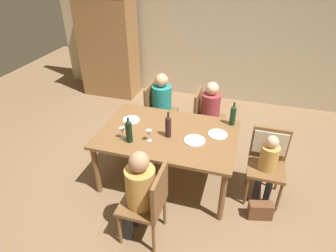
# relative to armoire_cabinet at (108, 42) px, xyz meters

# --- Properties ---
(ground_plane) EXTENTS (10.00, 10.00, 0.00)m
(ground_plane) POSITION_rel_armoire_cabinet_xyz_m (1.96, -2.32, -1.10)
(ground_plane) COLOR #846647
(rear_room_partition) EXTENTS (6.40, 0.12, 2.70)m
(rear_room_partition) POSITION_rel_armoire_cabinet_xyz_m (1.96, 0.45, 0.25)
(rear_room_partition) COLOR beige
(rear_room_partition) RESTS_ON ground_plane
(armoire_cabinet) EXTENTS (1.18, 0.62, 2.18)m
(armoire_cabinet) POSITION_rel_armoire_cabinet_xyz_m (0.00, 0.00, 0.00)
(armoire_cabinet) COLOR olive
(armoire_cabinet) RESTS_ON ground_plane
(dining_table) EXTENTS (1.72, 1.15, 0.75)m
(dining_table) POSITION_rel_armoire_cabinet_xyz_m (1.96, -2.32, -0.42)
(dining_table) COLOR brown
(dining_table) RESTS_ON ground_plane
(chair_far_right) EXTENTS (0.44, 0.44, 0.92)m
(chair_far_right) POSITION_rel_armoire_cabinet_xyz_m (2.26, -1.37, -0.56)
(chair_far_right) COLOR brown
(chair_far_right) RESTS_ON ground_plane
(chair_near) EXTENTS (0.44, 0.44, 0.92)m
(chair_near) POSITION_rel_armoire_cabinet_xyz_m (2.05, -3.28, -0.56)
(chair_near) COLOR brown
(chair_near) RESTS_ON ground_plane
(chair_far_left) EXTENTS (0.44, 0.44, 0.92)m
(chair_far_left) POSITION_rel_armoire_cabinet_xyz_m (1.49, -1.37, -0.56)
(chair_far_left) COLOR brown
(chair_far_left) RESTS_ON ground_plane
(chair_right_end) EXTENTS (0.44, 0.46, 0.92)m
(chair_right_end) POSITION_rel_armoire_cabinet_xyz_m (3.20, -2.20, -0.50)
(chair_right_end) COLOR brown
(chair_right_end) RESTS_ON ground_plane
(person_woman_host) EXTENTS (0.33, 0.29, 1.09)m
(person_woman_host) POSITION_rel_armoire_cabinet_xyz_m (2.37, -1.37, -0.46)
(person_woman_host) COLOR #33333D
(person_woman_host) RESTS_ON ground_plane
(person_man_bearded) EXTENTS (0.35, 0.30, 1.13)m
(person_man_bearded) POSITION_rel_armoire_cabinet_xyz_m (1.93, -3.28, -0.44)
(person_man_bearded) COLOR #33333D
(person_man_bearded) RESTS_ON ground_plane
(person_man_guest) EXTENTS (0.35, 0.30, 1.13)m
(person_man_guest) POSITION_rel_armoire_cabinet_xyz_m (1.60, -1.37, -0.44)
(person_man_guest) COLOR #33333D
(person_man_guest) RESTS_ON ground_plane
(person_child_small) EXTENTS (0.22, 0.25, 0.94)m
(person_child_small) POSITION_rel_armoire_cabinet_xyz_m (3.20, -2.35, -0.54)
(person_child_small) COLOR #33333D
(person_child_small) RESTS_ON ground_plane
(wine_bottle_tall_green) EXTENTS (0.08, 0.08, 0.33)m
(wine_bottle_tall_green) POSITION_rel_armoire_cabinet_xyz_m (1.57, -2.64, -0.20)
(wine_bottle_tall_green) COLOR black
(wine_bottle_tall_green) RESTS_ON dining_table
(wine_bottle_dark_red) EXTENTS (0.08, 0.08, 0.34)m
(wine_bottle_dark_red) POSITION_rel_armoire_cabinet_xyz_m (1.98, -2.40, -0.20)
(wine_bottle_dark_red) COLOR black
(wine_bottle_dark_red) RESTS_ON dining_table
(wine_bottle_short_olive) EXTENTS (0.07, 0.07, 0.32)m
(wine_bottle_short_olive) POSITION_rel_armoire_cabinet_xyz_m (2.71, -1.89, -0.20)
(wine_bottle_short_olive) COLOR #19381E
(wine_bottle_short_olive) RESTS_ON dining_table
(wine_glass_near_left) EXTENTS (0.07, 0.07, 0.15)m
(wine_glass_near_left) POSITION_rel_armoire_cabinet_xyz_m (1.46, -2.59, -0.24)
(wine_glass_near_left) COLOR silver
(wine_glass_near_left) RESTS_ON dining_table
(wine_glass_centre) EXTENTS (0.07, 0.07, 0.15)m
(wine_glass_centre) POSITION_rel_armoire_cabinet_xyz_m (1.79, -2.56, -0.24)
(wine_glass_centre) COLOR silver
(wine_glass_centre) RESTS_ON dining_table
(dinner_plate_host) EXTENTS (0.23, 0.23, 0.01)m
(dinner_plate_host) POSITION_rel_armoire_cabinet_xyz_m (1.40, -2.18, -0.34)
(dinner_plate_host) COLOR white
(dinner_plate_host) RESTS_ON dining_table
(dinner_plate_guest_left) EXTENTS (0.26, 0.26, 0.01)m
(dinner_plate_guest_left) POSITION_rel_armoire_cabinet_xyz_m (2.32, -2.40, -0.34)
(dinner_plate_guest_left) COLOR white
(dinner_plate_guest_left) RESTS_ON dining_table
(dinner_plate_guest_right) EXTENTS (0.24, 0.24, 0.01)m
(dinner_plate_guest_right) POSITION_rel_armoire_cabinet_xyz_m (2.57, -2.19, -0.34)
(dinner_plate_guest_right) COLOR silver
(dinner_plate_guest_right) RESTS_ON dining_table
(handbag) EXTENTS (0.30, 0.18, 0.22)m
(handbag) POSITION_rel_armoire_cabinet_xyz_m (3.20, -2.67, -0.99)
(handbag) COLOR brown
(handbag) RESTS_ON ground_plane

